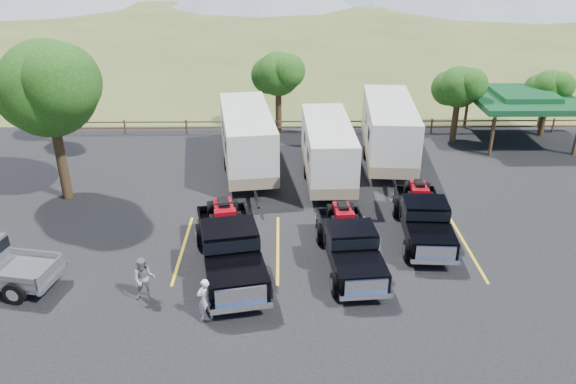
{
  "coord_description": "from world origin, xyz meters",
  "views": [
    {
      "loc": [
        -1.82,
        -16.36,
        12.28
      ],
      "look_at": [
        -1.54,
        6.21,
        1.6
      ],
      "focal_mm": 35.0,
      "sensor_mm": 36.0,
      "label": 1
    }
  ],
  "objects_px": {
    "pavilion": "(523,98)",
    "tree_big_nw": "(47,88)",
    "rig_right": "(423,216)",
    "trailer_right": "(389,131)",
    "rig_center": "(350,243)",
    "person_a": "(205,299)",
    "trailer_left": "(247,140)",
    "rig_left": "(229,244)",
    "person_b": "(144,279)",
    "trailer_center": "(328,151)"
  },
  "relations": [
    {
      "from": "rig_center",
      "to": "trailer_right",
      "type": "relative_size",
      "value": 0.61
    },
    {
      "from": "rig_right",
      "to": "person_b",
      "type": "distance_m",
      "value": 11.94
    },
    {
      "from": "tree_big_nw",
      "to": "rig_left",
      "type": "xyz_separation_m",
      "value": [
        8.68,
        -6.55,
        -4.47
      ]
    },
    {
      "from": "tree_big_nw",
      "to": "trailer_center",
      "type": "bearing_deg",
      "value": 8.93
    },
    {
      "from": "person_b",
      "to": "trailer_right",
      "type": "bearing_deg",
      "value": 43.91
    },
    {
      "from": "rig_left",
      "to": "rig_center",
      "type": "xyz_separation_m",
      "value": [
        4.72,
        0.31,
        -0.14
      ]
    },
    {
      "from": "tree_big_nw",
      "to": "trailer_center",
      "type": "relative_size",
      "value": 0.87
    },
    {
      "from": "rig_right",
      "to": "trailer_center",
      "type": "bearing_deg",
      "value": 124.97
    },
    {
      "from": "tree_big_nw",
      "to": "rig_left",
      "type": "relative_size",
      "value": 1.11
    },
    {
      "from": "person_a",
      "to": "trailer_center",
      "type": "bearing_deg",
      "value": -133.58
    },
    {
      "from": "rig_left",
      "to": "trailer_left",
      "type": "distance_m",
      "value": 9.97
    },
    {
      "from": "pavilion",
      "to": "trailer_right",
      "type": "relative_size",
      "value": 0.62
    },
    {
      "from": "rig_left",
      "to": "trailer_left",
      "type": "relative_size",
      "value": 0.72
    },
    {
      "from": "trailer_left",
      "to": "person_a",
      "type": "distance_m",
      "value": 13.17
    },
    {
      "from": "tree_big_nw",
      "to": "trailer_right",
      "type": "bearing_deg",
      "value": 15.52
    },
    {
      "from": "trailer_left",
      "to": "person_b",
      "type": "xyz_separation_m",
      "value": [
        -3.09,
        -11.91,
        -0.93
      ]
    },
    {
      "from": "rig_center",
      "to": "pavilion",
      "type": "bearing_deg",
      "value": 44.48
    },
    {
      "from": "rig_center",
      "to": "rig_right",
      "type": "height_order",
      "value": "same"
    },
    {
      "from": "tree_big_nw",
      "to": "trailer_left",
      "type": "xyz_separation_m",
      "value": [
        8.86,
        3.4,
        -3.79
      ]
    },
    {
      "from": "rig_right",
      "to": "person_b",
      "type": "xyz_separation_m",
      "value": [
        -11.06,
        -4.5,
        -0.11
      ]
    },
    {
      "from": "rig_right",
      "to": "trailer_right",
      "type": "relative_size",
      "value": 0.61
    },
    {
      "from": "trailer_left",
      "to": "trailer_center",
      "type": "bearing_deg",
      "value": -25.25
    },
    {
      "from": "pavilion",
      "to": "rig_center",
      "type": "height_order",
      "value": "pavilion"
    },
    {
      "from": "rig_center",
      "to": "person_b",
      "type": "distance_m",
      "value": 7.96
    },
    {
      "from": "person_a",
      "to": "person_b",
      "type": "bearing_deg",
      "value": -47.78
    },
    {
      "from": "trailer_center",
      "to": "trailer_right",
      "type": "bearing_deg",
      "value": 34.1
    },
    {
      "from": "trailer_right",
      "to": "person_b",
      "type": "distance_m",
      "value": 17.21
    },
    {
      "from": "rig_left",
      "to": "trailer_left",
      "type": "height_order",
      "value": "trailer_left"
    },
    {
      "from": "trailer_left",
      "to": "trailer_center",
      "type": "height_order",
      "value": "trailer_left"
    },
    {
      "from": "rig_left",
      "to": "person_a",
      "type": "bearing_deg",
      "value": -111.3
    },
    {
      "from": "rig_left",
      "to": "rig_right",
      "type": "relative_size",
      "value": 1.17
    },
    {
      "from": "tree_big_nw",
      "to": "trailer_left",
      "type": "relative_size",
      "value": 0.8
    },
    {
      "from": "pavilion",
      "to": "trailer_right",
      "type": "xyz_separation_m",
      "value": [
        -8.75,
        -3.31,
        -0.95
      ]
    },
    {
      "from": "person_a",
      "to": "trailer_left",
      "type": "bearing_deg",
      "value": -113.73
    },
    {
      "from": "tree_big_nw",
      "to": "person_b",
      "type": "xyz_separation_m",
      "value": [
        5.77,
        -8.51,
        -4.72
      ]
    },
    {
      "from": "rig_center",
      "to": "person_b",
      "type": "bearing_deg",
      "value": -168.4
    },
    {
      "from": "rig_right",
      "to": "trailer_center",
      "type": "relative_size",
      "value": 0.67
    },
    {
      "from": "tree_big_nw",
      "to": "trailer_right",
      "type": "height_order",
      "value": "tree_big_nw"
    },
    {
      "from": "trailer_left",
      "to": "person_a",
      "type": "xyz_separation_m",
      "value": [
        -0.74,
        -13.12,
        -0.96
      ]
    },
    {
      "from": "pavilion",
      "to": "trailer_left",
      "type": "height_order",
      "value": "trailer_left"
    },
    {
      "from": "pavilion",
      "to": "person_b",
      "type": "height_order",
      "value": "pavilion"
    },
    {
      "from": "rig_left",
      "to": "rig_right",
      "type": "height_order",
      "value": "rig_left"
    },
    {
      "from": "rig_center",
      "to": "rig_left",
      "type": "bearing_deg",
      "value": 178.8
    },
    {
      "from": "pavilion",
      "to": "tree_big_nw",
      "type": "bearing_deg",
      "value": -162.66
    },
    {
      "from": "rig_right",
      "to": "trailer_right",
      "type": "bearing_deg",
      "value": 93.95
    },
    {
      "from": "trailer_right",
      "to": "person_b",
      "type": "relative_size",
      "value": 5.91
    },
    {
      "from": "trailer_left",
      "to": "trailer_center",
      "type": "distance_m",
      "value": 4.49
    },
    {
      "from": "pavilion",
      "to": "trailer_left",
      "type": "xyz_separation_m",
      "value": [
        -16.69,
        -4.58,
        -0.98
      ]
    },
    {
      "from": "tree_big_nw",
      "to": "rig_right",
      "type": "height_order",
      "value": "tree_big_nw"
    },
    {
      "from": "tree_big_nw",
      "to": "trailer_left",
      "type": "height_order",
      "value": "tree_big_nw"
    }
  ]
}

